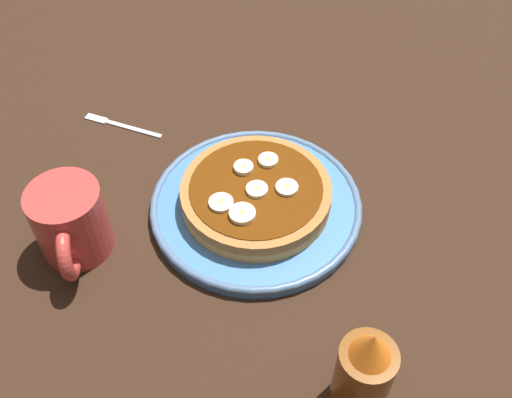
{
  "coord_description": "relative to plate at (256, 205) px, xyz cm",
  "views": [
    {
      "loc": [
        50.31,
        -8.0,
        60.62
      ],
      "look_at": [
        0.0,
        0.0,
        2.27
      ],
      "focal_mm": 41.31,
      "sensor_mm": 36.0,
      "label": 1
    }
  ],
  "objects": [
    {
      "name": "banana_slice_3",
      "position": [
        2.19,
        -4.79,
        3.84
      ],
      "size": [
        3.12,
        3.12,
        0.71
      ],
      "color": "beige",
      "rests_on": "pancake_stack"
    },
    {
      "name": "coffee_mug",
      "position": [
        2.58,
        -23.25,
        4.0
      ],
      "size": [
        12.71,
        8.95,
        9.72
      ],
      "color": "#B23833",
      "rests_on": "ground_plane"
    },
    {
      "name": "banana_slice_5",
      "position": [
        0.98,
        3.84,
        3.85
      ],
      "size": [
        2.92,
        2.92,
        0.72
      ],
      "color": "#F8E2B3",
      "rests_on": "pancake_stack"
    },
    {
      "name": "syrup_bottle",
      "position": [
        27.3,
        6.34,
        4.97
      ],
      "size": [
        5.76,
        5.76,
        13.46
      ],
      "color": "brown",
      "rests_on": "ground_plane"
    },
    {
      "name": "banana_slice_4",
      "position": [
        -3.35,
        -1.14,
        3.93
      ],
      "size": [
        2.6,
        2.6,
        0.89
      ],
      "color": "beige",
      "rests_on": "pancake_stack"
    },
    {
      "name": "banana_slice_0",
      "position": [
        0.71,
        0.29,
        3.87
      ],
      "size": [
        2.83,
        2.83,
        0.75
      ],
      "color": "#F0F0C2",
      "rests_on": "pancake_stack"
    },
    {
      "name": "banana_slice_2",
      "position": [
        -4.23,
        2.32,
        3.89
      ],
      "size": [
        2.66,
        2.66,
        0.79
      ],
      "color": "#FEEBBD",
      "rests_on": "pancake_stack"
    },
    {
      "name": "pancake_stack",
      "position": [
        0.13,
        -0.26,
        2.1
      ],
      "size": [
        20.0,
        20.01,
        3.14
      ],
      "color": "#CC9043",
      "rests_on": "plate"
    },
    {
      "name": "plate",
      "position": [
        0.0,
        0.0,
        0.0
      ],
      "size": [
        28.17,
        28.17,
        1.87
      ],
      "color": "#3F72B2",
      "rests_on": "ground_plane"
    },
    {
      "name": "ground_plane",
      "position": [
        0.0,
        0.0,
        -2.5
      ],
      "size": [
        140.0,
        140.0,
        3.0
      ],
      "primitive_type": "cube",
      "color": "black"
    },
    {
      "name": "banana_slice_1",
      "position": [
        4.46,
        -2.43,
        3.93
      ],
      "size": [
        3.3,
        3.3,
        0.89
      ],
      "color": "#FEF0B7",
      "rests_on": "pancake_stack"
    },
    {
      "name": "fork",
      "position": [
        -20.11,
        -18.18,
        -0.75
      ],
      "size": [
        7.4,
        11.72,
        0.5
      ],
      "color": "silver",
      "rests_on": "ground_plane"
    }
  ]
}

